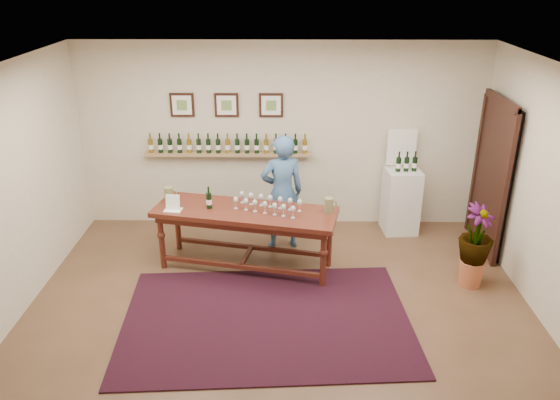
{
  "coord_description": "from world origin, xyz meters",
  "views": [
    {
      "loc": [
        0.08,
        -5.35,
        3.76
      ],
      "look_at": [
        0.0,
        0.8,
        1.1
      ],
      "focal_mm": 35.0,
      "sensor_mm": 36.0,
      "label": 1
    }
  ],
  "objects_px": {
    "tasting_table": "(245,219)",
    "person": "(282,193)",
    "display_pedestal": "(401,201)",
    "potted_plant": "(475,246)"
  },
  "relations": [
    {
      "from": "tasting_table",
      "to": "display_pedestal",
      "type": "xyz_separation_m",
      "value": [
        2.26,
        1.13,
        -0.22
      ]
    },
    {
      "from": "potted_plant",
      "to": "display_pedestal",
      "type": "bearing_deg",
      "value": 111.87
    },
    {
      "from": "tasting_table",
      "to": "display_pedestal",
      "type": "height_order",
      "value": "display_pedestal"
    },
    {
      "from": "tasting_table",
      "to": "display_pedestal",
      "type": "distance_m",
      "value": 2.54
    },
    {
      "from": "tasting_table",
      "to": "person",
      "type": "bearing_deg",
      "value": 63.19
    },
    {
      "from": "person",
      "to": "tasting_table",
      "type": "bearing_deg",
      "value": 38.23
    },
    {
      "from": "display_pedestal",
      "to": "tasting_table",
      "type": "bearing_deg",
      "value": -153.43
    },
    {
      "from": "tasting_table",
      "to": "person",
      "type": "height_order",
      "value": "person"
    },
    {
      "from": "display_pedestal",
      "to": "person",
      "type": "bearing_deg",
      "value": -163.22
    },
    {
      "from": "tasting_table",
      "to": "person",
      "type": "relative_size",
      "value": 1.48
    }
  ]
}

